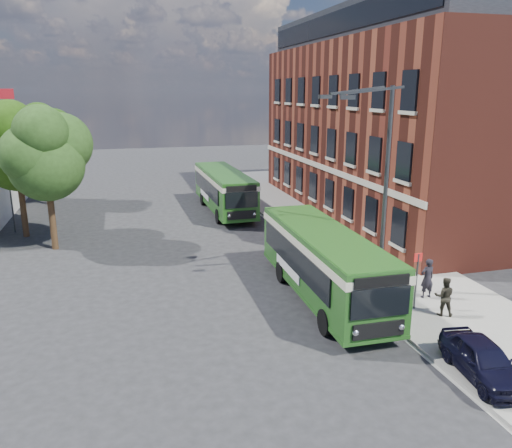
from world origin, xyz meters
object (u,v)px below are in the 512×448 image
object	(u,v)px
street_lamp	(378,188)
parked_car	(483,359)
bus_rear	(224,187)
bus_front	(323,258)

from	to	relation	value
street_lamp	parked_car	size ratio (longest dim) A/B	2.55
bus_rear	parked_car	world-z (taller)	bus_rear
bus_front	bus_rear	xyz separation A→B (m)	(-0.88, 17.08, 0.00)
bus_rear	parked_car	bearing A→B (deg)	-82.59
street_lamp	bus_rear	xyz separation A→B (m)	(-3.21, 17.19, -2.96)
street_lamp	parked_car	bearing A→B (deg)	-90.29
street_lamp	bus_front	distance (m)	3.77
street_lamp	bus_front	bearing A→B (deg)	177.40
bus_front	parked_car	size ratio (longest dim) A/B	2.93
street_lamp	parked_car	xyz separation A→B (m)	(-0.04, -7.23, -4.04)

